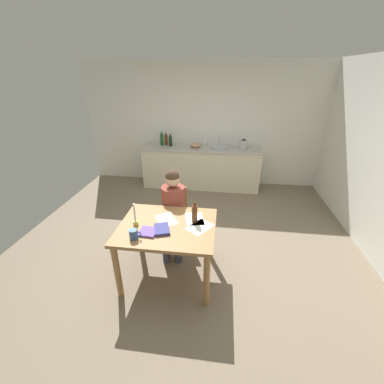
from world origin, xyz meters
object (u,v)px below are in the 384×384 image
(candlestick, at_px, (135,219))
(bottle_oil, at_px, (162,139))
(book_magazine, at_px, (148,232))
(chair_at_table, at_px, (174,214))
(wine_bottle_on_table, at_px, (195,214))
(mixing_bowl, at_px, (195,145))
(sink_unit, at_px, (219,147))
(coffee_mug, at_px, (134,234))
(bottle_wine_red, at_px, (170,141))
(dining_table, at_px, (168,233))
(wine_glass_by_kettle, at_px, (200,140))
(book_cookery, at_px, (162,229))
(bottle_vinegar, at_px, (166,140))
(wine_glass_near_sink, at_px, (204,141))
(stovetop_kettle, at_px, (243,144))
(person_seated, at_px, (173,207))

(candlestick, bearing_deg, bottle_oil, 97.55)
(book_magazine, xyz_separation_m, bottle_oil, (-0.57, 3.05, 0.27))
(chair_at_table, bearing_deg, candlestick, -112.48)
(wine_bottle_on_table, height_order, mixing_bowl, wine_bottle_on_table)
(book_magazine, height_order, sink_unit, sink_unit)
(coffee_mug, height_order, mixing_bowl, mixing_bowl)
(bottle_wine_red, xyz_separation_m, mixing_bowl, (0.55, -0.05, -0.06))
(dining_table, height_order, sink_unit, sink_unit)
(bottle_oil, distance_m, wine_glass_by_kettle, 0.83)
(book_magazine, relative_size, bottle_oil, 0.65)
(mixing_bowl, bearing_deg, book_cookery, -90.79)
(bottle_vinegar, xyz_separation_m, wine_glass_by_kettle, (0.74, 0.06, -0.00))
(book_magazine, height_order, mixing_bowl, mixing_bowl)
(coffee_mug, height_order, wine_bottle_on_table, wine_bottle_on_table)
(bottle_vinegar, relative_size, wine_glass_by_kettle, 1.73)
(coffee_mug, height_order, bottle_wine_red, bottle_wine_red)
(wine_bottle_on_table, bearing_deg, bottle_wine_red, 107.46)
(bottle_vinegar, height_order, wine_glass_by_kettle, bottle_vinegar)
(wine_bottle_on_table, relative_size, wine_glass_near_sink, 1.73)
(sink_unit, distance_m, wine_glass_by_kettle, 0.46)
(stovetop_kettle, height_order, wine_glass_near_sink, stovetop_kettle)
(person_seated, relative_size, book_cookery, 5.25)
(person_seated, xyz_separation_m, stovetop_kettle, (1.05, 2.26, 0.32))
(dining_table, relative_size, wine_bottle_on_table, 4.20)
(bottle_vinegar, bearing_deg, person_seated, -75.35)
(book_cookery, distance_m, wine_bottle_on_table, 0.42)
(person_seated, bearing_deg, sink_unit, 76.33)
(book_cookery, distance_m, wine_glass_by_kettle, 3.08)
(coffee_mug, xyz_separation_m, wine_glass_near_sink, (0.47, 3.25, 0.21))
(book_cookery, bearing_deg, wine_bottle_on_table, 14.37)
(bottle_vinegar, bearing_deg, chair_at_table, -74.75)
(book_magazine, height_order, bottle_vinegar, bottle_vinegar)
(bottle_oil, bearing_deg, person_seated, -73.14)
(candlestick, height_order, book_magazine, candlestick)
(wine_bottle_on_table, distance_m, bottle_vinegar, 2.95)
(book_magazine, relative_size, wine_glass_by_kettle, 1.24)
(candlestick, bearing_deg, book_magazine, -35.86)
(bottle_wine_red, distance_m, mixing_bowl, 0.55)
(book_cookery, height_order, bottle_oil, bottle_oil)
(stovetop_kettle, bearing_deg, sink_unit, 179.53)
(chair_at_table, bearing_deg, mixing_bowl, 88.28)
(mixing_bowl, bearing_deg, wine_bottle_on_table, -83.52)
(bottle_wine_red, bearing_deg, wine_glass_near_sink, 10.22)
(candlestick, bearing_deg, book_cookery, -12.30)
(sink_unit, distance_m, stovetop_kettle, 0.51)
(dining_table, bearing_deg, sink_unit, 79.79)
(chair_at_table, height_order, book_magazine, chair_at_table)
(person_seated, distance_m, candlestick, 0.68)
(dining_table, distance_m, chair_at_table, 0.71)
(book_cookery, xyz_separation_m, bottle_wine_red, (-0.51, 2.94, 0.25))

